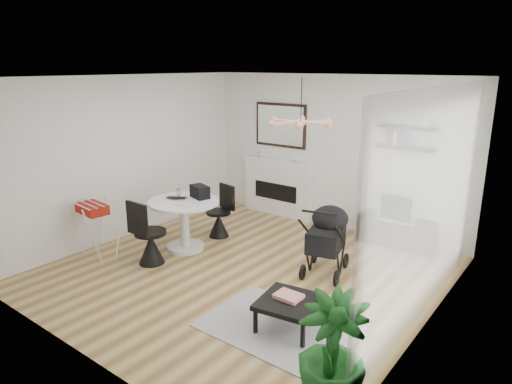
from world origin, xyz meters
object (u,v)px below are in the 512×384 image
Objects in this scene: fireplace at (278,180)px; dining_table at (184,217)px; stroller at (327,242)px; coffee_table at (290,303)px; crt_tv at (401,204)px; potted_plant at (332,353)px; tv_console at (396,232)px; drying_rack at (97,228)px.

dining_table is (-0.17, -2.34, -0.15)m from fireplace.
dining_table is 1.05× the size of stroller.
coffee_table is at bearing -90.52° from stroller.
crt_tv is 0.78× the size of coffee_table.
potted_plant is at bearing -50.31° from fireplace.
dining_table is 1.05× the size of potted_plant.
fireplace is 2.50m from tv_console.
coffee_table is (-0.09, -3.09, -0.40)m from crt_tv.
fireplace reaches higher than tv_console.
drying_rack is at bearing -136.87° from tv_console.
dining_table is at bearing 57.78° from drying_rack.
potted_plant is (4.34, -0.67, 0.06)m from drying_rack.
drying_rack is at bearing -165.73° from stroller.
potted_plant is at bearing -77.00° from tv_console.
potted_plant is (0.94, -0.80, 0.22)m from coffee_table.
potted_plant is (3.35, -4.04, -0.16)m from fireplace.
stroller is (3.01, 1.67, -0.02)m from drying_rack.
tv_console reaches higher than coffee_table.
drying_rack is at bearing -128.50° from dining_table.
crt_tv is (2.49, -0.15, 0.02)m from fireplace.
stroller is (-0.43, -1.55, 0.22)m from tv_console.
tv_console is 3.43m from dining_table.
coffee_table is 1.25m from potted_plant.
tv_console is 1.63× the size of coffee_table.
coffee_table is 0.71× the size of potted_plant.
potted_plant reaches higher than crt_tv.
fireplace is at bearing 176.58° from crt_tv.
crt_tv is 0.66× the size of drying_rack.
crt_tv is 3.12m from coffee_table.
tv_console is at bearing 89.21° from coffee_table.
potted_plant is (0.90, -3.89, 0.30)m from tv_console.
coffee_table is (-0.04, -3.09, 0.08)m from tv_console.
tv_console is at bearing 49.42° from drying_rack.
stroller is at bearing -107.04° from crt_tv.
drying_rack is (-3.44, -3.22, 0.24)m from tv_console.
potted_plant is at bearing -77.60° from crt_tv.
potted_plant reaches higher than stroller.
fireplace is at bearing 129.69° from potted_plant.
fireplace is 2.05× the size of stroller.
fireplace is 2.43× the size of drying_rack.
dining_table is 1.48× the size of coffee_table.
tv_console is 3.09m from coffee_table.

